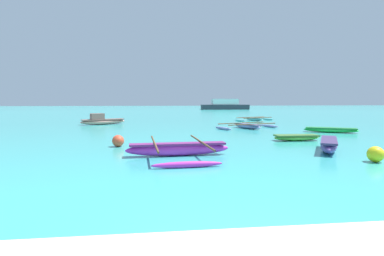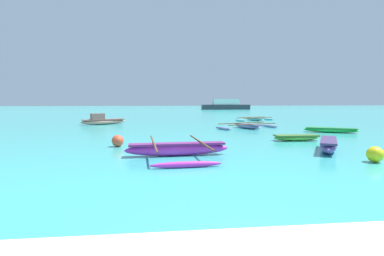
{
  "view_description": "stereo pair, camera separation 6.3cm",
  "coord_description": "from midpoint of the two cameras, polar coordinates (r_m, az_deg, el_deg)",
  "views": [
    {
      "loc": [
        -1.31,
        -3.32,
        2.07
      ],
      "look_at": [
        1.02,
        16.47,
        0.25
      ],
      "focal_mm": 28.0,
      "sensor_mm": 36.0,
      "label": 1
    },
    {
      "loc": [
        -1.25,
        -3.32,
        2.07
      ],
      "look_at": [
        1.02,
        16.47,
        0.25
      ],
      "focal_mm": 28.0,
      "sensor_mm": 36.0,
      "label": 2
    }
  ],
  "objects": [
    {
      "name": "moored_boat_5",
      "position": [
        16.46,
        19.33,
        -1.69
      ],
      "size": [
        2.42,
        0.78,
        0.31
      ],
      "rotation": [
        0.0,
        0.0,
        0.0
      ],
      "color": "#61AE3D",
      "rests_on": "ground_plane"
    },
    {
      "name": "moored_boat_6",
      "position": [
        21.54,
        25.01,
        -0.3
      ],
      "size": [
        3.28,
        2.19,
        0.32
      ],
      "rotation": [
        0.0,
        0.0,
        -0.49
      ],
      "color": "green",
      "rests_on": "ground_plane"
    },
    {
      "name": "moored_boat_1",
      "position": [
        11.33,
        -2.65,
        -4.02
      ],
      "size": [
        3.95,
        4.51,
        0.54
      ],
      "rotation": [
        0.0,
        0.0,
        0.06
      ],
      "color": "#CA2EB0",
      "rests_on": "ground_plane"
    },
    {
      "name": "moored_boat_0",
      "position": [
        31.7,
        11.9,
        1.68
      ],
      "size": [
        4.44,
        3.25,
        0.37
      ],
      "rotation": [
        0.0,
        0.0,
        -1.12
      ],
      "color": "#72D7D9",
      "rests_on": "ground_plane"
    },
    {
      "name": "moored_boat_2",
      "position": [
        13.54,
        24.67,
        -2.88
      ],
      "size": [
        2.1,
        2.93,
        0.5
      ],
      "rotation": [
        0.0,
        0.0,
        1.03
      ],
      "color": "#60438F",
      "rests_on": "ground_plane"
    },
    {
      "name": "moored_boat_4",
      "position": [
        27.28,
        -16.65,
        1.37
      ],
      "size": [
        3.87,
        2.45,
        0.98
      ],
      "rotation": [
        0.0,
        0.0,
        0.45
      ],
      "color": "tan",
      "rests_on": "ground_plane"
    },
    {
      "name": "moored_boat_3",
      "position": [
        22.77,
        10.55,
        0.39
      ],
      "size": [
        4.93,
        3.51,
        0.4
      ],
      "rotation": [
        0.0,
        0.0,
        -1.2
      ],
      "color": "#8A8BC9",
      "rests_on": "ground_plane"
    },
    {
      "name": "mooring_buoy_0",
      "position": [
        11.86,
        31.63,
        -4.29
      ],
      "size": [
        0.54,
        0.54,
        0.54
      ],
      "color": "yellow",
      "rests_on": "ground_plane"
    },
    {
      "name": "distant_ferry",
      "position": [
        71.91,
        6.46,
        4.35
      ],
      "size": [
        11.33,
        2.49,
        2.49
      ],
      "color": "#2D333D",
      "rests_on": "ground_plane"
    },
    {
      "name": "mooring_buoy_2",
      "position": [
        13.9,
        -13.85,
        -2.38
      ],
      "size": [
        0.53,
        0.53,
        0.53
      ],
      "color": "#E54C2D",
      "rests_on": "ground_plane"
    }
  ]
}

